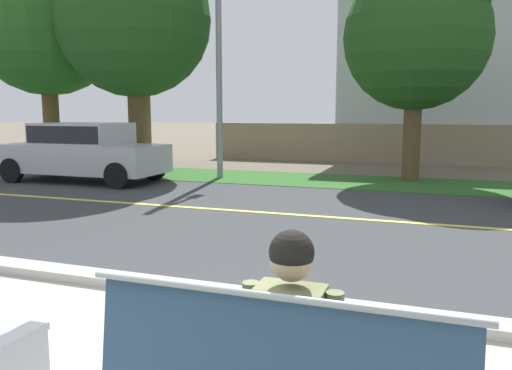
{
  "coord_description": "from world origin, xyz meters",
  "views": [
    {
      "loc": [
        1.96,
        -1.96,
        1.82
      ],
      "look_at": [
        0.1,
        3.32,
        1.0
      ],
      "focal_mm": 35.14,
      "sensor_mm": 36.0,
      "label": 1
    }
  ],
  "objects_px": {
    "car_silver_near": "(83,149)",
    "streetlamp": "(222,37)",
    "shade_tree_far_left": "(47,7)",
    "shade_tree_left": "(136,6)",
    "shade_tree_centre": "(421,26)",
    "seated_person_olive": "(295,335)"
  },
  "relations": [
    {
      "from": "seated_person_olive",
      "to": "streetlamp",
      "type": "bearing_deg",
      "value": 115.01
    },
    {
      "from": "car_silver_near",
      "to": "shade_tree_far_left",
      "type": "height_order",
      "value": "shade_tree_far_left"
    },
    {
      "from": "streetlamp",
      "to": "shade_tree_left",
      "type": "height_order",
      "value": "shade_tree_left"
    },
    {
      "from": "streetlamp",
      "to": "shade_tree_left",
      "type": "bearing_deg",
      "value": -178.11
    },
    {
      "from": "car_silver_near",
      "to": "shade_tree_centre",
      "type": "xyz_separation_m",
      "value": [
        8.22,
        2.9,
        3.12
      ]
    },
    {
      "from": "seated_person_olive",
      "to": "streetlamp",
      "type": "relative_size",
      "value": 0.19
    },
    {
      "from": "car_silver_near",
      "to": "seated_person_olive",
      "type": "bearing_deg",
      "value": -46.64
    },
    {
      "from": "seated_person_olive",
      "to": "shade_tree_far_left",
      "type": "distance_m",
      "value": 15.48
    },
    {
      "from": "shade_tree_far_left",
      "to": "shade_tree_centre",
      "type": "bearing_deg",
      "value": 5.13
    },
    {
      "from": "shade_tree_left",
      "to": "shade_tree_centre",
      "type": "height_order",
      "value": "shade_tree_left"
    },
    {
      "from": "streetlamp",
      "to": "shade_tree_far_left",
      "type": "height_order",
      "value": "shade_tree_far_left"
    },
    {
      "from": "car_silver_near",
      "to": "shade_tree_left",
      "type": "relative_size",
      "value": 0.58
    },
    {
      "from": "shade_tree_far_left",
      "to": "shade_tree_left",
      "type": "xyz_separation_m",
      "value": [
        3.09,
        0.04,
        -0.18
      ]
    },
    {
      "from": "car_silver_near",
      "to": "streetlamp",
      "type": "distance_m",
      "value": 4.76
    },
    {
      "from": "car_silver_near",
      "to": "shade_tree_centre",
      "type": "height_order",
      "value": "shade_tree_centre"
    },
    {
      "from": "shade_tree_centre",
      "to": "seated_person_olive",
      "type": "bearing_deg",
      "value": -91.08
    },
    {
      "from": "shade_tree_far_left",
      "to": "shade_tree_left",
      "type": "bearing_deg",
      "value": 0.76
    },
    {
      "from": "seated_person_olive",
      "to": "car_silver_near",
      "type": "relative_size",
      "value": 0.29
    },
    {
      "from": "seated_person_olive",
      "to": "shade_tree_left",
      "type": "distance_m",
      "value": 13.53
    },
    {
      "from": "shade_tree_far_left",
      "to": "shade_tree_centre",
      "type": "relative_size",
      "value": 1.25
    },
    {
      "from": "shade_tree_far_left",
      "to": "shade_tree_left",
      "type": "relative_size",
      "value": 1.04
    },
    {
      "from": "seated_person_olive",
      "to": "shade_tree_centre",
      "type": "relative_size",
      "value": 0.2
    }
  ]
}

